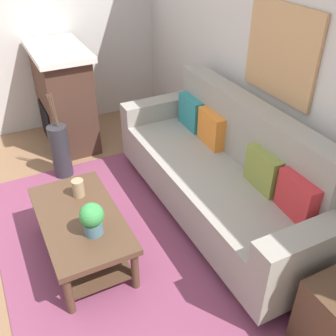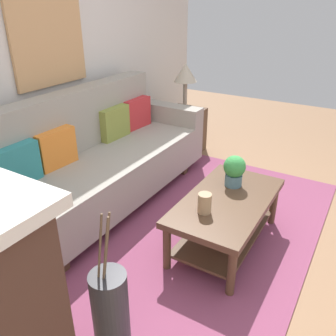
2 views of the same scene
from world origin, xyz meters
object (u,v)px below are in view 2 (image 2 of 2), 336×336
potted_plant_tabletop (234,170)px  framed_painting (49,43)px  throw_pillow_orange (56,148)px  table_lamp (185,75)px  coffee_table (226,211)px  throw_pillow_olive (114,123)px  tabletop_vase (205,203)px  throw_pillow_teal (16,165)px  side_table (184,131)px  throw_pillow_crimson (136,113)px  floor_vase (111,318)px  couch (100,161)px

potted_plant_tabletop → framed_painting: framed_painting is taller
throw_pillow_orange → potted_plant_tabletop: bearing=-66.4°
throw_pillow_orange → table_lamp: 1.96m
coffee_table → potted_plant_tabletop: potted_plant_tabletop is taller
coffee_table → table_lamp: (1.55, 1.22, 0.68)m
throw_pillow_olive → tabletop_vase: 1.52m
tabletop_vase → table_lamp: bearing=32.3°
throw_pillow_teal → side_table: (2.31, -0.21, -0.40)m
throw_pillow_teal → tabletop_vase: bearing=-69.5°
potted_plant_tabletop → side_table: (1.32, 1.17, -0.29)m
throw_pillow_crimson → floor_vase: throw_pillow_crimson is taller
throw_pillow_crimson → potted_plant_tabletop: 1.49m
tabletop_vase → side_table: bearing=32.3°
throw_pillow_olive → throw_pillow_crimson: size_ratio=1.00×
throw_pillow_orange → throw_pillow_olive: size_ratio=1.00×
table_lamp → throw_pillow_orange: bearing=173.9°
side_table → throw_pillow_orange: bearing=173.9°
coffee_table → framed_painting: framed_painting is taller
coffee_table → throw_pillow_orange: bearing=104.7°
framed_painting → coffee_table: bearing=-90.6°
potted_plant_tabletop → table_lamp: bearing=41.6°
floor_vase → throw_pillow_orange: bearing=55.7°
throw_pillow_olive → tabletop_vase: throw_pillow_olive is taller
throw_pillow_teal → coffee_table: (0.76, -1.42, -0.37)m
couch → side_table: 1.54m
tabletop_vase → throw_pillow_teal: bearing=110.5°
throw_pillow_olive → potted_plant_tabletop: (-0.18, -1.38, -0.11)m
couch → potted_plant_tabletop: size_ratio=9.38×
potted_plant_tabletop → side_table: 1.79m
potted_plant_tabletop → throw_pillow_crimson: bearing=67.5°
table_lamp → framed_painting: bearing=160.3°
couch → throw_pillow_orange: 0.48m
coffee_table → throw_pillow_olive: bearing=73.9°
floor_vase → framed_painting: 2.37m
coffee_table → tabletop_vase: size_ratio=7.35×
throw_pillow_olive → tabletop_vase: (-0.67, -1.35, -0.18)m
tabletop_vase → framed_painting: (0.28, 1.69, 0.97)m
throw_pillow_orange → throw_pillow_olive: bearing=0.0°
tabletop_vase → potted_plant_tabletop: bearing=-3.4°
coffee_table → floor_vase: (-1.25, 0.14, -0.02)m
couch → throw_pillow_crimson: size_ratio=6.83×
table_lamp → potted_plant_tabletop: bearing=-138.4°
coffee_table → table_lamp: 2.08m
side_table → table_lamp: table_lamp is taller
tabletop_vase → floor_vase: floor_vase is taller
coffee_table → side_table: size_ratio=1.96×
throw_pillow_teal → table_lamp: table_lamp is taller
couch → floor_vase: bearing=-137.6°
throw_pillow_teal → throw_pillow_crimson: (1.56, 0.00, 0.00)m
throw_pillow_orange → side_table: 1.97m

